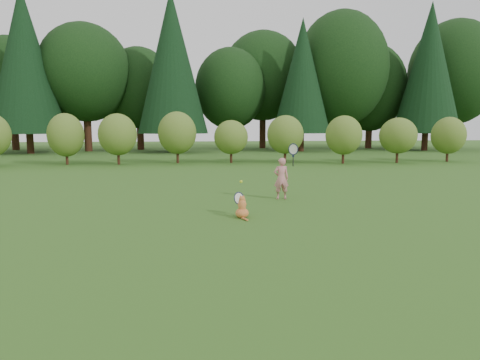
{
  "coord_description": "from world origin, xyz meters",
  "views": [
    {
      "loc": [
        -0.97,
        -8.57,
        1.93
      ],
      "look_at": [
        0.2,
        0.8,
        0.7
      ],
      "focal_mm": 30.0,
      "sensor_mm": 36.0,
      "label": 1
    }
  ],
  "objects": [
    {
      "name": "tennis_ball",
      "position": [
        0.15,
        0.17,
        0.75
      ],
      "size": [
        0.07,
        0.07,
        0.07
      ],
      "color": "#BCCA17",
      "rests_on": "ground"
    },
    {
      "name": "ground",
      "position": [
        0.0,
        0.0,
        0.0
      ],
      "size": [
        100.0,
        100.0,
        0.0
      ],
      "primitive_type": "plane",
      "color": "#1F5217",
      "rests_on": "ground"
    },
    {
      "name": "child",
      "position": [
        1.49,
        2.0,
        0.59
      ],
      "size": [
        0.62,
        0.36,
        1.7
      ],
      "rotation": [
        0.0,
        0.0,
        3.13
      ],
      "color": "#D37E82",
      "rests_on": "ground"
    },
    {
      "name": "woodland_backdrop",
      "position": [
        0.0,
        23.0,
        7.5
      ],
      "size": [
        48.0,
        10.0,
        15.0
      ],
      "primitive_type": null,
      "color": "black",
      "rests_on": "ground"
    },
    {
      "name": "cat",
      "position": [
        0.13,
        -0.12,
        0.25
      ],
      "size": [
        0.39,
        0.67,
        0.67
      ],
      "rotation": [
        0.0,
        0.0,
        -0.14
      ],
      "color": "#B86123",
      "rests_on": "ground"
    },
    {
      "name": "shrub_row",
      "position": [
        0.0,
        13.0,
        1.4
      ],
      "size": [
        28.0,
        3.0,
        2.8
      ],
      "primitive_type": null,
      "color": "#4F7123",
      "rests_on": "ground"
    }
  ]
}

